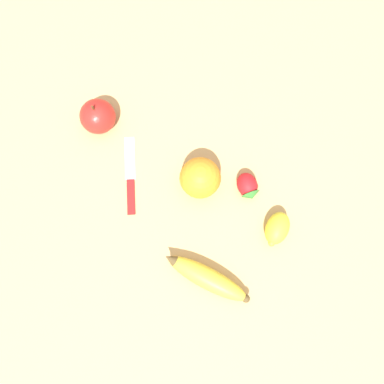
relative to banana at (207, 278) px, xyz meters
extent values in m
plane|color=tan|center=(-0.02, -0.14, -0.02)|extent=(3.00, 3.00, 0.00)
ellipsoid|color=yellow|center=(0.00, 0.00, 0.00)|extent=(0.17, 0.13, 0.04)
cone|color=brown|center=(0.07, -0.04, 0.01)|extent=(0.04, 0.03, 0.03)
sphere|color=brown|center=(-0.07, 0.05, 0.00)|extent=(0.02, 0.02, 0.02)
sphere|color=orange|center=(0.00, -0.20, 0.02)|extent=(0.09, 0.09, 0.09)
ellipsoid|color=red|center=(-0.10, -0.18, 0.00)|extent=(0.05, 0.06, 0.04)
cone|color=#337A33|center=(-0.11, -0.16, 0.00)|extent=(0.04, 0.02, 0.04)
ellipsoid|color=red|center=(0.20, -0.36, 0.01)|extent=(0.08, 0.08, 0.07)
cylinder|color=#4C3319|center=(0.20, -0.36, 0.06)|extent=(0.00, 0.00, 0.01)
ellipsoid|color=yellow|center=(-0.15, -0.09, 0.00)|extent=(0.07, 0.08, 0.05)
sphere|color=yellow|center=(-0.14, -0.06, 0.00)|extent=(0.01, 0.01, 0.01)
cube|color=silver|center=(0.14, -0.27, -0.02)|extent=(0.02, 0.10, 0.00)
cube|color=red|center=(0.15, -0.18, -0.02)|extent=(0.02, 0.08, 0.01)
camera|label=1|loc=(0.03, 0.00, 0.76)|focal=35.00mm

